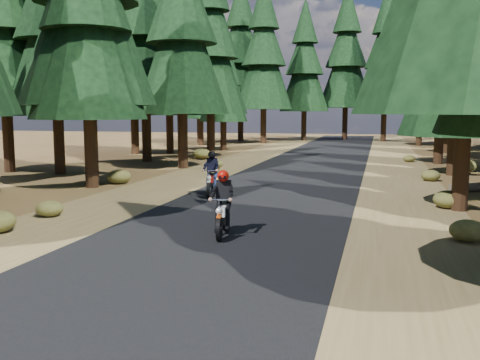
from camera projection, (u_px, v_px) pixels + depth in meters
name	position (u px, v px, depth m)	size (l,w,h in m)	color
ground	(225.00, 231.00, 13.33)	(120.00, 120.00, 0.00)	#4B331A
road	(266.00, 199.00, 18.13)	(6.00, 100.00, 0.01)	black
shoulder_l	(141.00, 194.00, 19.28)	(3.20, 100.00, 0.01)	brown
shoulder_r	(408.00, 205.00, 16.97)	(3.20, 100.00, 0.01)	brown
pine_forest	(321.00, 30.00, 32.53)	(34.59, 55.08, 16.32)	black
understory_shrubs	(298.00, 180.00, 21.03)	(15.91, 31.08, 0.70)	#474C1E
rider_lead	(222.00, 214.00, 12.74)	(0.79, 1.81, 1.56)	white
rider_follow	(211.00, 181.00, 18.79)	(0.81, 1.83, 1.57)	maroon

